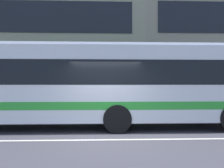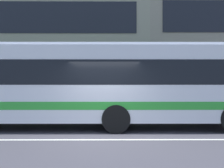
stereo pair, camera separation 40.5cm
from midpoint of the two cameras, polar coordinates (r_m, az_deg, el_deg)
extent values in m
plane|color=#403E46|center=(8.14, -0.39, -12.20)|extent=(160.00, 160.00, 0.00)
cube|color=silver|center=(8.14, -0.39, -12.17)|extent=(60.00, 0.16, 0.01)
cube|color=#2A6519|center=(14.25, -14.91, -5.17)|extent=(18.54, 1.10, 0.93)
cube|color=gray|center=(25.16, -20.85, 8.36)|extent=(23.27, 11.26, 10.90)
cube|color=silver|center=(10.21, -2.20, -0.03)|extent=(11.72, 2.55, 2.75)
cube|color=black|center=(10.22, -2.20, 2.29)|extent=(11.02, 2.57, 0.88)
cube|color=green|center=(10.24, -2.20, -4.27)|extent=(11.49, 2.57, 0.28)
cube|color=silver|center=(10.32, -2.20, 7.98)|extent=(11.25, 2.15, 0.12)
cylinder|color=black|center=(9.14, 2.15, -7.71)|extent=(1.00, 0.28, 1.00)
cylinder|color=black|center=(11.42, 1.69, -6.22)|extent=(1.00, 0.28, 1.00)
cylinder|color=black|center=(12.27, 21.44, -5.79)|extent=(1.00, 0.28, 1.00)
camera|label=1|loc=(0.20, -88.86, -0.01)|focal=41.53mm
camera|label=2|loc=(0.20, 91.14, 0.01)|focal=41.53mm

